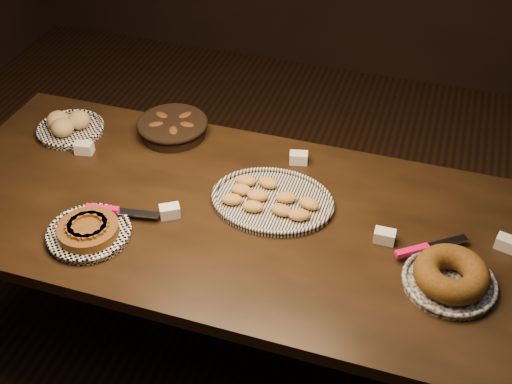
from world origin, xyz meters
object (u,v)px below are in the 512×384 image
(buffet_table, at_px, (255,232))
(bundt_cake_plate, at_px, (450,276))
(apple_tart_plate, at_px, (89,231))
(madeleine_platter, at_px, (271,200))

(buffet_table, distance_m, bundt_cake_plate, 0.70)
(buffet_table, bearing_deg, apple_tart_plate, -152.23)
(madeleine_platter, bearing_deg, bundt_cake_plate, 3.45)
(apple_tart_plate, bearing_deg, bundt_cake_plate, 18.25)
(apple_tart_plate, height_order, madeleine_platter, apple_tart_plate)
(madeleine_platter, relative_size, bundt_cake_plate, 1.20)
(buffet_table, height_order, madeleine_platter, madeleine_platter)
(buffet_table, distance_m, apple_tart_plate, 0.58)
(apple_tart_plate, xyz_separation_m, bundt_cake_plate, (1.18, 0.15, 0.02))
(apple_tart_plate, relative_size, madeleine_platter, 0.77)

